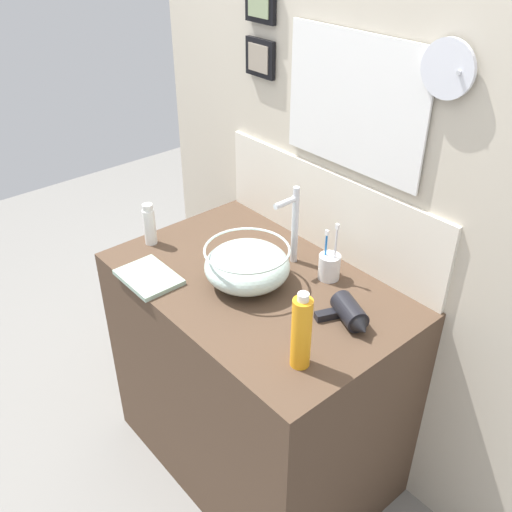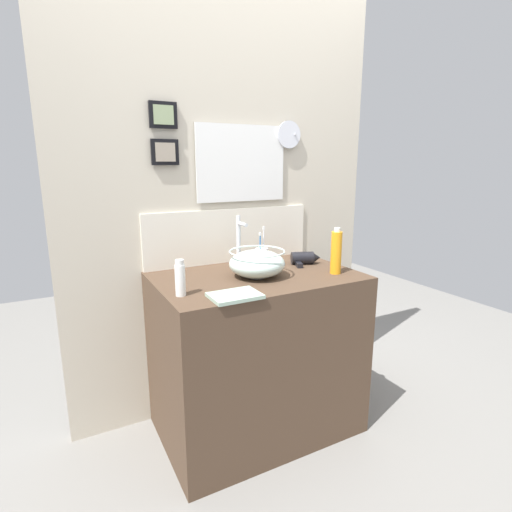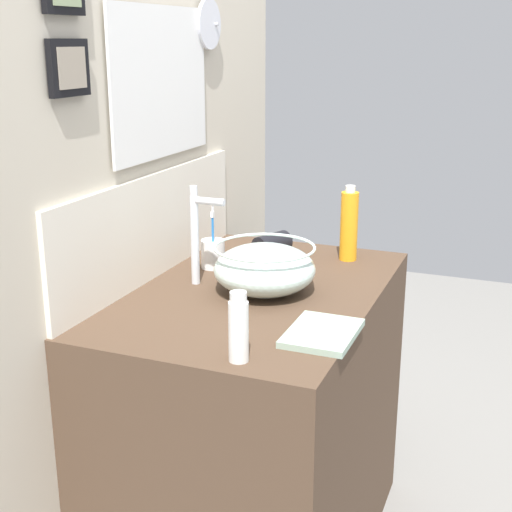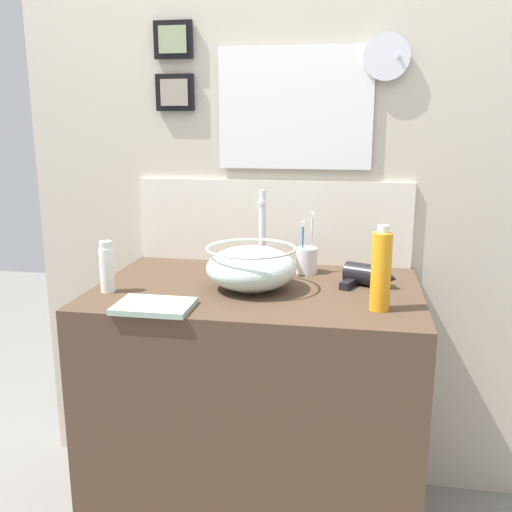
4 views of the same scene
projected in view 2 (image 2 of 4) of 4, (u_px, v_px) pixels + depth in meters
ground_plane at (257, 425)px, 2.24m from camera, size 6.00×6.00×0.00m
vanity_counter at (257, 353)px, 2.14m from camera, size 1.02×0.66×0.87m
back_panel at (227, 202)px, 2.27m from camera, size 1.85×0.10×2.42m
glass_bowl_sink at (257, 263)px, 1.99m from camera, size 0.28×0.28×0.14m
faucet at (239, 239)px, 2.14m from camera, size 0.02×0.10×0.29m
hair_drier at (305, 258)px, 2.25m from camera, size 0.19×0.14×0.07m
toothbrush_cup at (262, 255)px, 2.26m from camera, size 0.07×0.07×0.21m
shampoo_bottle at (180, 279)px, 1.70m from camera, size 0.04×0.04×0.16m
soap_dispenser at (336, 252)px, 2.04m from camera, size 0.06×0.06×0.24m
hand_towel at (235, 296)px, 1.69m from camera, size 0.21×0.16×0.02m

